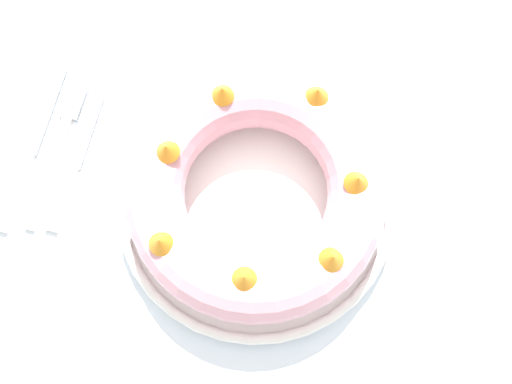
# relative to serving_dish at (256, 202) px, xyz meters

# --- Properties ---
(ground_plane) EXTENTS (8.00, 8.00, 0.00)m
(ground_plane) POSITION_rel_serving_dish_xyz_m (-0.01, 0.01, -0.78)
(ground_plane) COLOR gray
(dining_table) EXTENTS (1.57, 0.96, 0.77)m
(dining_table) POSITION_rel_serving_dish_xyz_m (-0.01, 0.01, -0.10)
(dining_table) COLOR silver
(dining_table) RESTS_ON ground_plane
(serving_dish) EXTENTS (0.34, 0.34, 0.02)m
(serving_dish) POSITION_rel_serving_dish_xyz_m (0.00, 0.00, 0.00)
(serving_dish) COLOR white
(serving_dish) RESTS_ON dining_table
(bundt_cake) EXTENTS (0.30, 0.30, 0.08)m
(bundt_cake) POSITION_rel_serving_dish_xyz_m (0.00, -0.00, 0.05)
(bundt_cake) COLOR #E09EAD
(bundt_cake) RESTS_ON serving_dish
(fork) EXTENTS (0.02, 0.21, 0.01)m
(fork) POSITION_rel_serving_dish_xyz_m (-0.26, 0.03, -0.01)
(fork) COLOR white
(fork) RESTS_ON dining_table
(serving_knife) EXTENTS (0.02, 0.23, 0.01)m
(serving_knife) POSITION_rel_serving_dish_xyz_m (-0.29, -0.01, -0.01)
(serving_knife) COLOR white
(serving_knife) RESTS_ON dining_table
(cake_knife) EXTENTS (0.02, 0.18, 0.01)m
(cake_knife) POSITION_rel_serving_dish_xyz_m (-0.23, -0.01, -0.01)
(cake_knife) COLOR white
(cake_knife) RESTS_ON dining_table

